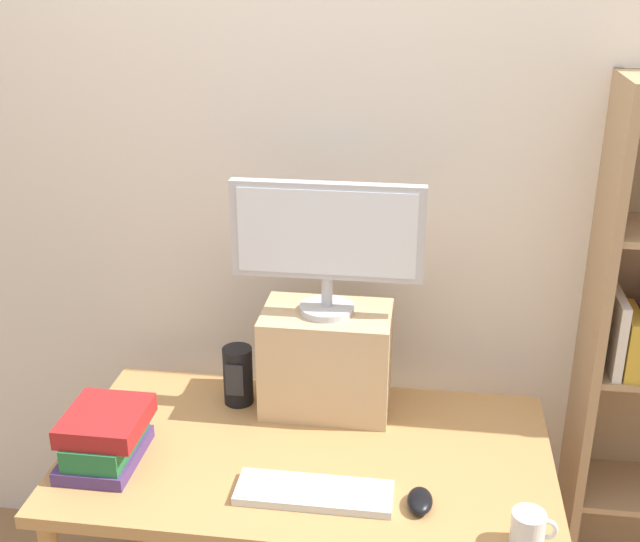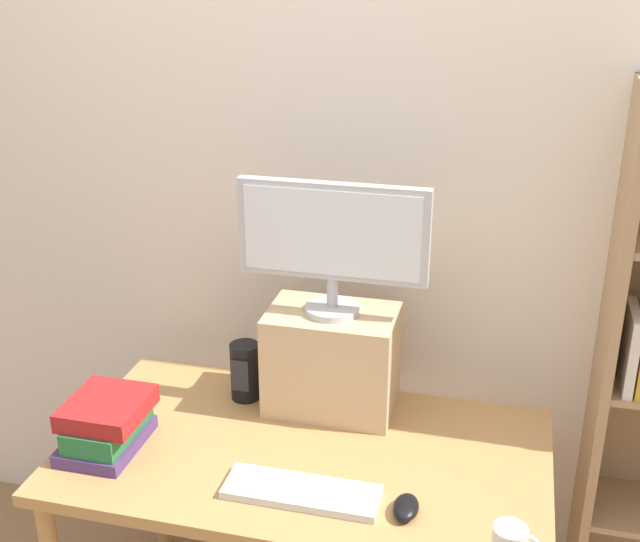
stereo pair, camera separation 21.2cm
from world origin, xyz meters
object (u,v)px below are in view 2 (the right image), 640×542
object	(u,v)px
computer_mouse	(406,507)
desk_speaker	(245,371)
riser_box	(332,360)
book_stack	(107,423)
desk	(304,473)
keyboard	(302,492)
computer_monitor	(333,239)

from	to	relation	value
computer_mouse	desk_speaker	size ratio (longest dim) A/B	0.57
riser_box	book_stack	xyz separation A→B (m)	(-0.55, -0.36, -0.08)
desk	keyboard	distance (m)	0.22
desk	riser_box	bearing A→B (deg)	84.88
desk	riser_box	size ratio (longest dim) A/B	3.56
computer_monitor	desk_speaker	size ratio (longest dim) A/B	2.98
keyboard	book_stack	size ratio (longest dim) A/B	1.54
riser_box	computer_mouse	size ratio (longest dim) A/B	3.62
computer_mouse	desk_speaker	bearing A→B (deg)	142.97
riser_box	keyboard	world-z (taller)	riser_box
desk	desk_speaker	size ratio (longest dim) A/B	7.35
book_stack	desk_speaker	bearing A→B (deg)	50.50
computer_monitor	book_stack	size ratio (longest dim) A/B	2.09
desk	book_stack	distance (m)	0.57
keyboard	computer_mouse	world-z (taller)	computer_mouse
riser_box	keyboard	bearing A→B (deg)	-86.64
keyboard	book_stack	world-z (taller)	book_stack
computer_monitor	keyboard	xyz separation A→B (m)	(0.03, -0.44, -0.53)
desk	keyboard	size ratio (longest dim) A/B	3.36
keyboard	desk_speaker	xyz separation A→B (m)	(-0.29, 0.42, 0.08)
computer_monitor	computer_mouse	xyz separation A→B (m)	(0.29, -0.44, -0.52)
computer_mouse	book_stack	bearing A→B (deg)	174.63
desk	book_stack	bearing A→B (deg)	-167.26
riser_box	book_stack	distance (m)	0.66
riser_box	computer_mouse	distance (m)	0.55
riser_box	desk_speaker	distance (m)	0.28
book_stack	computer_mouse	bearing A→B (deg)	-5.37
desk	riser_box	xyz separation A→B (m)	(0.02, 0.24, 0.23)
computer_mouse	desk_speaker	distance (m)	0.71
desk	keyboard	bearing A→B (deg)	-76.44
desk	computer_mouse	xyz separation A→B (m)	(0.31, -0.20, 0.10)
riser_box	computer_monitor	size ratio (longest dim) A/B	0.69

